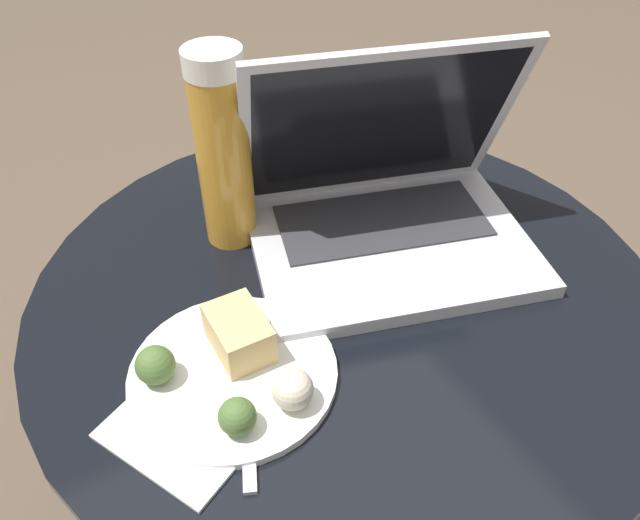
% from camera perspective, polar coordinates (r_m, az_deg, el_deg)
% --- Properties ---
extents(ground_plane, '(6.00, 6.00, 0.00)m').
position_cam_1_polar(ground_plane, '(1.14, 1.63, -21.34)').
color(ground_plane, brown).
extents(table, '(0.72, 0.72, 0.52)m').
position_cam_1_polar(table, '(0.81, 2.16, -8.55)').
color(table, '#515156').
rests_on(table, ground_plane).
extents(napkin, '(0.23, 0.20, 0.00)m').
position_cam_1_polar(napkin, '(0.62, -9.77, -12.29)').
color(napkin, white).
rests_on(napkin, table).
extents(laptop, '(0.39, 0.34, 0.25)m').
position_cam_1_polar(laptop, '(0.76, 6.08, 4.99)').
color(laptop, silver).
rests_on(laptop, table).
extents(beer_glass, '(0.06, 0.06, 0.24)m').
position_cam_1_polar(beer_glass, '(0.73, -8.85, 9.78)').
color(beer_glass, gold).
rests_on(beer_glass, table).
extents(snack_plate, '(0.21, 0.21, 0.05)m').
position_cam_1_polar(snack_plate, '(0.63, -7.91, -9.69)').
color(snack_plate, white).
rests_on(snack_plate, table).
extents(fork, '(0.10, 0.19, 0.00)m').
position_cam_1_polar(fork, '(0.63, -6.68, -11.18)').
color(fork, silver).
rests_on(fork, table).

